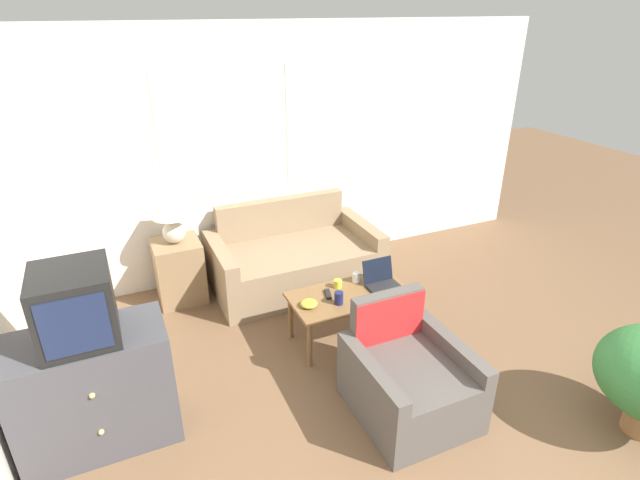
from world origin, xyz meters
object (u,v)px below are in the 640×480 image
at_px(table_lamp, 171,210).
at_px(cup_white, 338,284).
at_px(cup_navy, 339,298).
at_px(armchair, 407,379).
at_px(coffee_table, 350,299).
at_px(television, 75,306).
at_px(couch, 293,260).
at_px(tv_remote, 328,294).
at_px(laptop, 382,281).
at_px(cup_yellow, 356,277).
at_px(snack_bowl, 309,304).

height_order(table_lamp, cup_white, table_lamp).
relative_size(table_lamp, cup_navy, 4.79).
xyz_separation_m(armchair, coffee_table, (0.01, 0.94, 0.15)).
bearing_deg(cup_navy, television, -172.63).
relative_size(couch, tv_remote, 10.88).
height_order(cup_navy, tv_remote, cup_navy).
bearing_deg(television, table_lamp, 63.60).
height_order(television, tv_remote, television).
height_order(armchair, laptop, armchair).
relative_size(television, table_lamp, 0.91).
distance_m(table_lamp, laptop, 2.08).
distance_m(cup_yellow, snack_bowl, 0.58).
height_order(coffee_table, cup_white, cup_white).
height_order(armchair, table_lamp, table_lamp).
bearing_deg(table_lamp, cup_white, -43.84).
xyz_separation_m(cup_navy, cup_yellow, (0.30, 0.26, -0.01)).
distance_m(cup_navy, cup_white, 0.27).
relative_size(couch, laptop, 5.89).
bearing_deg(armchair, coffee_table, 89.11).
bearing_deg(cup_navy, tv_remote, 98.29).
bearing_deg(tv_remote, laptop, -6.58).
xyz_separation_m(television, cup_yellow, (2.20, 0.51, -0.58)).
bearing_deg(coffee_table, armchair, -90.89).
height_order(cup_navy, cup_yellow, cup_navy).
bearing_deg(couch, tv_remote, -94.93).
height_order(cup_white, tv_remote, cup_white).
xyz_separation_m(television, laptop, (2.38, 0.35, -0.57)).
xyz_separation_m(laptop, cup_white, (-0.37, 0.14, -0.02)).
relative_size(coffee_table, cup_navy, 9.56).
height_order(snack_bowl, tv_remote, snack_bowl).
height_order(couch, armchair, couch).
distance_m(table_lamp, snack_bowl, 1.65).
xyz_separation_m(television, snack_bowl, (1.66, 0.31, -0.60)).
distance_m(laptop, snack_bowl, 0.72).
bearing_deg(cup_white, television, -166.36).
xyz_separation_m(laptop, cup_navy, (-0.48, -0.10, 0.00)).
distance_m(armchair, tv_remote, 1.03).
bearing_deg(snack_bowl, table_lamp, 122.44).
height_order(armchair, cup_navy, armchair).
bearing_deg(cup_navy, coffee_table, 32.72).
distance_m(coffee_table, cup_yellow, 0.24).
bearing_deg(snack_bowl, laptop, 3.25).
bearing_deg(cup_white, laptop, -20.57).
relative_size(armchair, tv_remote, 5.35).
xyz_separation_m(couch, cup_yellow, (0.23, -0.97, 0.24)).
relative_size(laptop, tv_remote, 1.85).
distance_m(cup_white, snack_bowl, 0.40).
distance_m(couch, cup_white, 1.02).
bearing_deg(cup_white, tv_remote, -148.81).
bearing_deg(snack_bowl, couch, 75.04).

